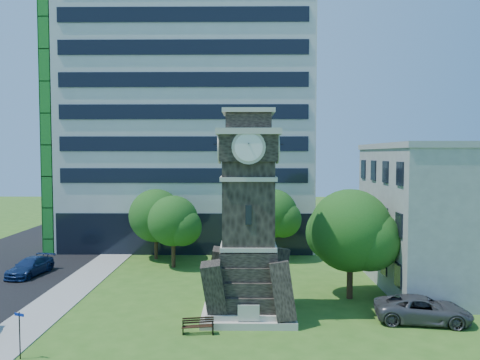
{
  "coord_description": "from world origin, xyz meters",
  "views": [
    {
      "loc": [
        2.8,
        -25.65,
        9.6
      ],
      "look_at": [
        2.44,
        8.29,
        7.74
      ],
      "focal_mm": 35.0,
      "sensor_mm": 36.0,
      "label": 1
    }
  ],
  "objects_px": {
    "park_bench": "(198,325)",
    "street_sign": "(20,330)",
    "clock_tower": "(248,227)",
    "car_street_north": "(30,267)",
    "car_east_lot": "(423,309)"
  },
  "relations": [
    {
      "from": "park_bench",
      "to": "street_sign",
      "type": "height_order",
      "value": "street_sign"
    },
    {
      "from": "clock_tower",
      "to": "car_street_north",
      "type": "bearing_deg",
      "value": 152.93
    },
    {
      "from": "park_bench",
      "to": "street_sign",
      "type": "bearing_deg",
      "value": -167.38
    },
    {
      "from": "clock_tower",
      "to": "street_sign",
      "type": "xyz_separation_m",
      "value": [
        -10.75,
        -6.32,
        -3.87
      ]
    },
    {
      "from": "car_street_north",
      "to": "street_sign",
      "type": "xyz_separation_m",
      "value": [
        6.53,
        -15.15,
        0.73
      ]
    },
    {
      "from": "clock_tower",
      "to": "park_bench",
      "type": "bearing_deg",
      "value": -131.12
    },
    {
      "from": "car_east_lot",
      "to": "street_sign",
      "type": "distance_m",
      "value": 21.36
    },
    {
      "from": "car_east_lot",
      "to": "park_bench",
      "type": "height_order",
      "value": "car_east_lot"
    },
    {
      "from": "car_street_north",
      "to": "park_bench",
      "type": "height_order",
      "value": "car_street_north"
    },
    {
      "from": "car_east_lot",
      "to": "clock_tower",
      "type": "bearing_deg",
      "value": 91.3
    },
    {
      "from": "car_east_lot",
      "to": "park_bench",
      "type": "distance_m",
      "value": 12.84
    },
    {
      "from": "car_street_north",
      "to": "street_sign",
      "type": "height_order",
      "value": "street_sign"
    },
    {
      "from": "car_street_north",
      "to": "street_sign",
      "type": "bearing_deg",
      "value": -57.33
    },
    {
      "from": "car_street_north",
      "to": "street_sign",
      "type": "relative_size",
      "value": 2.09
    },
    {
      "from": "car_street_north",
      "to": "park_bench",
      "type": "bearing_deg",
      "value": -30.0
    }
  ]
}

